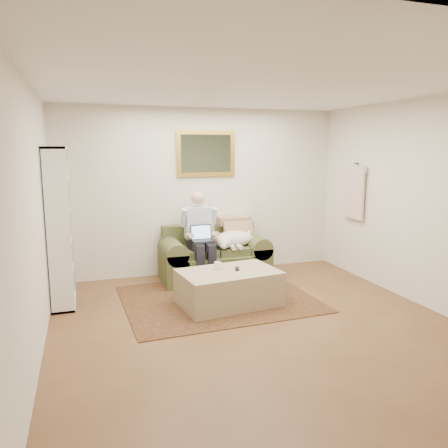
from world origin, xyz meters
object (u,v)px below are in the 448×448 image
seated_man (201,238)px  bookshelf (59,227)px  laptop (202,237)px  ottoman (229,288)px  sleeping_dog (234,239)px  coffee_mug (218,266)px  sofa (214,261)px

seated_man → bookshelf: (-1.92, -0.31, 0.32)m
laptop → ottoman: 1.07m
laptop → bookshelf: size_ratio=0.16×
sleeping_dog → coffee_mug: 1.13m
seated_man → coffee_mug: 0.93m
ottoman → sleeping_dog: bearing=67.9°
sofa → ottoman: sofa is taller
laptop → sleeping_dog: laptop is taller
laptop → sleeping_dog: size_ratio=0.47×
laptop → ottoman: laptop is taller
sleeping_dog → ottoman: size_ratio=0.54×
seated_man → laptop: 0.07m
laptop → sleeping_dog: 0.55m
sleeping_dog → ottoman: sleeping_dog is taller
sleeping_dog → bookshelf: bookshelf is taller
seated_man → bookshelf: bearing=-170.8°
ottoman → coffee_mug: 0.32m
sofa → ottoman: bearing=-97.4°
seated_man → bookshelf: 1.97m
seated_man → laptop: seated_man is taller
bookshelf → seated_man: bearing=9.2°
sofa → coffee_mug: size_ratio=16.11×
sleeping_dog → coffee_mug: sleeping_dog is taller
coffee_mug → seated_man: bearing=88.3°
bookshelf → laptop: bearing=7.3°
seated_man → sofa: bearing=31.5°
sofa → sleeping_dog: size_ratio=2.43×
sleeping_dog → laptop: bearing=-166.4°
ottoman → bookshelf: size_ratio=0.61×
seated_man → sleeping_dog: seated_man is taller
sleeping_dog → bookshelf: 2.51m
ottoman → bookshelf: bookshelf is taller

